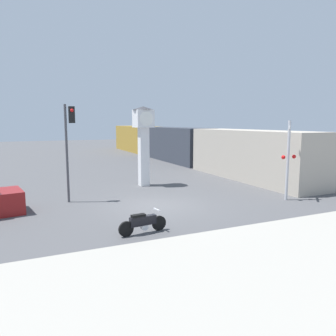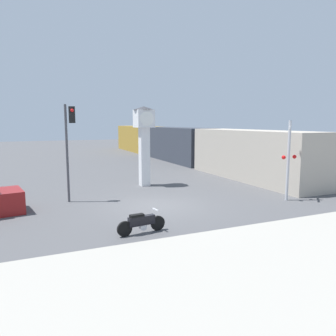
{
  "view_description": "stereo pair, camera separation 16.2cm",
  "coord_description": "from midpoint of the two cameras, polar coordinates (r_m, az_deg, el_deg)",
  "views": [
    {
      "loc": [
        -5.71,
        -14.07,
        3.95
      ],
      "look_at": [
        1.01,
        0.86,
        1.65
      ],
      "focal_mm": 35.0,
      "sensor_mm": 36.0,
      "label": 1
    },
    {
      "loc": [
        -5.56,
        -14.14,
        3.95
      ],
      "look_at": [
        1.01,
        0.86,
        1.65
      ],
      "focal_mm": 35.0,
      "sensor_mm": 36.0,
      "label": 2
    }
  ],
  "objects": [
    {
      "name": "freight_train",
      "position": [
        33.74,
        1.77,
        4.18
      ],
      "size": [
        2.8,
        35.74,
        3.4
      ],
      "color": "#ADA393",
      "rests_on": "ground_plane"
    },
    {
      "name": "sidewalk_strip",
      "position": [
        9.56,
        15.71,
        -16.37
      ],
      "size": [
        36.0,
        6.0,
        0.1
      ],
      "color": "#9E998E",
      "rests_on": "ground_plane"
    },
    {
      "name": "ground_plane",
      "position": [
        15.7,
        -1.84,
        -6.57
      ],
      "size": [
        120.0,
        120.0,
        0.0
      ],
      "primitive_type": "plane",
      "color": "#4C4C4F"
    },
    {
      "name": "clock_tower",
      "position": [
        20.26,
        -3.96,
        6.0
      ],
      "size": [
        1.29,
        1.29,
        4.9
      ],
      "color": "white",
      "rests_on": "ground_plane"
    },
    {
      "name": "traffic_light",
      "position": [
        16.7,
        -16.55,
        5.35
      ],
      "size": [
        0.5,
        0.35,
        4.8
      ],
      "color": "#47474C",
      "rests_on": "ground_plane"
    },
    {
      "name": "motorcycle",
      "position": [
        11.85,
        -4.25,
        -9.48
      ],
      "size": [
        1.85,
        0.42,
        0.82
      ],
      "rotation": [
        0.0,
        0.0,
        0.12
      ],
      "color": "black",
      "rests_on": "ground_plane"
    },
    {
      "name": "railroad_crossing_signal",
      "position": [
        17.49,
        20.5,
        1.74
      ],
      "size": [
        0.9,
        0.82,
        4.03
      ],
      "color": "#B7B7BC",
      "rests_on": "ground_plane"
    }
  ]
}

